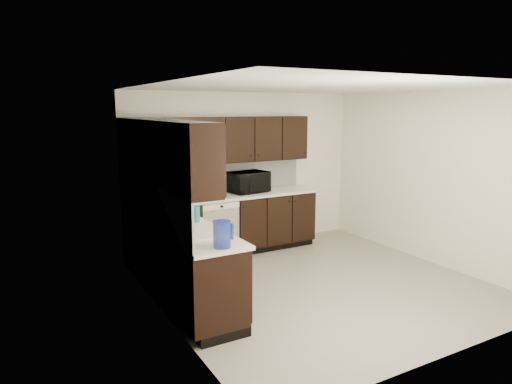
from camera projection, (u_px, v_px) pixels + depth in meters
floor at (317, 284)px, 5.92m from camera, size 4.00×4.00×0.00m
ceiling at (322, 87)px, 5.46m from camera, size 4.00×4.00×0.00m
wall_back at (244, 170)px, 7.41m from camera, size 4.00×0.02×2.50m
wall_left at (164, 206)px, 4.73m from camera, size 0.02×4.00×2.50m
wall_right at (429, 178)px, 6.65m from camera, size 0.02×4.00×2.50m
wall_front at (458, 224)px, 3.97m from camera, size 4.00×0.02×2.50m
lower_cabinets at (210, 243)px, 6.31m from camera, size 3.00×2.80×0.90m
countertop at (210, 207)px, 6.22m from camera, size 3.03×2.83×0.04m
backsplash at (189, 187)px, 6.25m from camera, size 3.00×2.80×0.48m
upper_cabinets at (199, 144)px, 6.10m from camera, size 3.00×2.80×0.70m
dishwasher at (221, 226)px, 6.69m from camera, size 0.58×0.04×0.78m
sink at (194, 236)px, 4.94m from camera, size 0.54×0.82×0.42m
microwave at (248, 182)px, 7.16m from camera, size 0.65×0.49×0.33m
soap_bottle_a at (191, 210)px, 5.49m from camera, size 0.09×0.09×0.19m
soap_bottle_b at (181, 224)px, 4.77m from camera, size 0.11×0.11×0.22m
toaster_oven at (143, 194)px, 6.38m from camera, size 0.47×0.42×0.25m
storage_bin at (159, 203)px, 6.02m from camera, size 0.41×0.31×0.16m
blue_pitcher at (222, 234)px, 4.33m from camera, size 0.19×0.19×0.26m
teal_tumbler at (196, 215)px, 5.25m from camera, size 0.12×0.12×0.20m
paper_towel_roll at (160, 196)px, 6.10m from camera, size 0.16×0.16×0.30m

